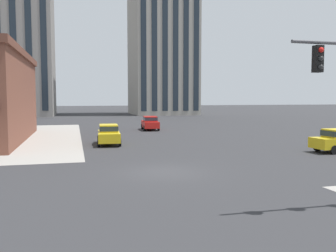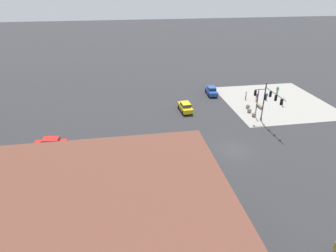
% 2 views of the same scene
% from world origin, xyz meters
% --- Properties ---
extents(ground_plane, '(320.00, 320.00, 0.00)m').
position_xyz_m(ground_plane, '(0.00, 0.00, 0.00)').
color(ground_plane, '#2D2D30').
extents(car_main_northbound_far, '(2.15, 4.52, 1.68)m').
position_xyz_m(car_main_northbound_far, '(4.36, 25.03, 0.92)').
color(car_main_northbound_far, red).
rests_on(car_main_northbound_far, ground).
extents(car_cross_eastbound, '(2.09, 4.50, 1.68)m').
position_xyz_m(car_cross_eastbound, '(-1.81, 12.32, 0.92)').
color(car_cross_eastbound, gold).
rests_on(car_cross_eastbound, ground).
extents(residential_tower_skyline_right, '(14.41, 15.97, 52.57)m').
position_xyz_m(residential_tower_skyline_right, '(15.77, 66.63, 26.31)').
color(residential_tower_skyline_right, '#9E998E').
rests_on(residential_tower_skyline_right, ground).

